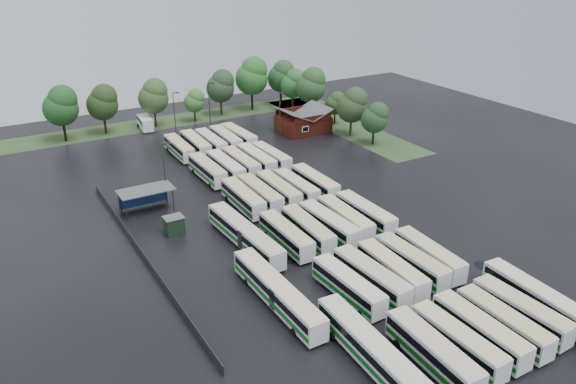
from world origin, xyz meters
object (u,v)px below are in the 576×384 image
minibus (145,123)px  brick_building (303,123)px  artic_bus_west_a (375,354)px  artic_bus_east (548,305)px

minibus → brick_building: bearing=-27.7°
artic_bus_west_a → artic_bus_east: artic_bus_west_a is taller
artic_bus_west_a → artic_bus_east: bearing=-5.9°
brick_building → artic_bus_west_a: 74.03m
artic_bus_west_a → brick_building: bearing=65.9°
minibus → artic_bus_east: bearing=-73.6°
artic_bus_east → minibus: (-16.76, 88.27, -0.16)m
artic_bus_west_a → artic_bus_east: 21.47m
artic_bus_west_a → minibus: 85.18m
brick_building → minibus: brick_building is taller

